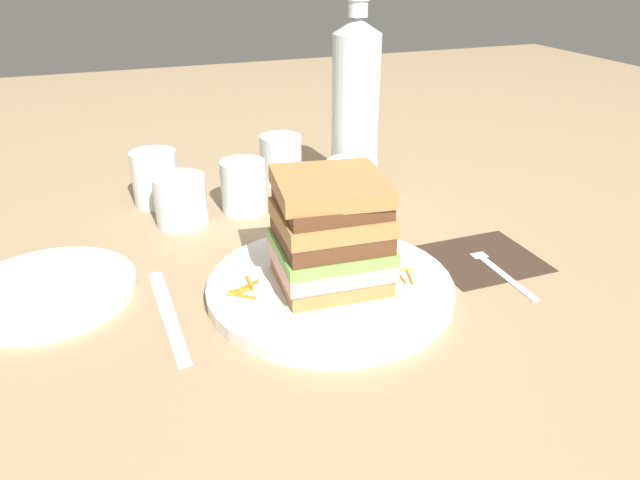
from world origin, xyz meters
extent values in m
plane|color=#9E8460|center=(0.00, 0.00, 0.00)|extent=(3.00, 3.00, 0.00)
cylinder|color=white|center=(0.00, -0.03, 0.01)|extent=(0.29, 0.29, 0.02)
cube|color=#A87A42|center=(0.00, -0.03, 0.03)|extent=(0.12, 0.11, 0.02)
cube|color=#E0A393|center=(0.00, -0.03, 0.05)|extent=(0.13, 0.12, 0.02)
cube|color=#7AB74C|center=(0.00, -0.03, 0.06)|extent=(0.13, 0.12, 0.01)
cube|color=#56331E|center=(0.00, -0.03, 0.08)|extent=(0.12, 0.11, 0.02)
cube|color=#A87A42|center=(0.00, -0.03, 0.10)|extent=(0.12, 0.11, 0.02)
cube|color=#56331E|center=(0.00, -0.03, 0.12)|extent=(0.12, 0.11, 0.02)
cube|color=#A87A42|center=(0.00, -0.02, 0.13)|extent=(0.13, 0.12, 0.02)
cylinder|color=orange|center=(-0.10, -0.02, 0.02)|extent=(0.03, 0.02, 0.00)
cylinder|color=orange|center=(-0.09, 0.00, 0.02)|extent=(0.00, 0.03, 0.00)
cylinder|color=orange|center=(-0.09, -0.01, 0.02)|extent=(0.03, 0.02, 0.00)
cylinder|color=orange|center=(-0.11, -0.02, 0.02)|extent=(0.02, 0.01, 0.00)
cylinder|color=orange|center=(-0.10, -0.01, 0.02)|extent=(0.02, 0.01, 0.00)
cylinder|color=orange|center=(0.09, -0.05, 0.02)|extent=(0.01, 0.03, 0.00)
cylinder|color=orange|center=(0.09, -0.03, 0.02)|extent=(0.03, 0.01, 0.00)
cylinder|color=orange|center=(0.08, -0.01, 0.02)|extent=(0.02, 0.01, 0.00)
cylinder|color=orange|center=(0.08, -0.02, 0.02)|extent=(0.02, 0.01, 0.00)
cylinder|color=orange|center=(0.08, -0.05, 0.02)|extent=(0.00, 0.03, 0.00)
cube|color=#38281E|center=(0.22, -0.02, 0.00)|extent=(0.14, 0.13, 0.00)
cube|color=silver|center=(0.22, -0.07, 0.00)|extent=(0.01, 0.11, 0.00)
cube|color=silver|center=(0.22, -0.01, 0.00)|extent=(0.02, 0.02, 0.00)
cylinder|color=silver|center=(0.23, 0.02, 0.00)|extent=(0.00, 0.04, 0.00)
cylinder|color=silver|center=(0.22, 0.02, 0.00)|extent=(0.00, 0.04, 0.00)
cylinder|color=silver|center=(0.22, 0.02, 0.00)|extent=(0.00, 0.04, 0.00)
cylinder|color=silver|center=(0.21, 0.02, 0.00)|extent=(0.00, 0.04, 0.00)
cube|color=silver|center=(-0.18, -0.06, 0.00)|extent=(0.02, 0.10, 0.00)
cube|color=silver|center=(-0.19, 0.04, 0.00)|extent=(0.02, 0.11, 0.00)
cylinder|color=white|center=(0.12, 0.18, 0.04)|extent=(0.08, 0.08, 0.08)
cylinder|color=orange|center=(0.12, 0.18, 0.03)|extent=(0.07, 0.07, 0.07)
cylinder|color=silver|center=(0.15, 0.25, 0.13)|extent=(0.07, 0.07, 0.25)
cone|color=silver|center=(0.15, 0.25, 0.26)|extent=(0.07, 0.07, 0.02)
cylinder|color=silver|center=(0.15, 0.25, 0.29)|extent=(0.03, 0.03, 0.02)
cylinder|color=silver|center=(-0.03, 0.25, 0.04)|extent=(0.07, 0.07, 0.08)
cylinder|color=silver|center=(0.05, 0.35, 0.04)|extent=(0.07, 0.07, 0.08)
cylinder|color=silver|center=(-0.16, 0.32, 0.04)|extent=(0.07, 0.07, 0.09)
cylinder|color=silver|center=(-0.13, 0.23, 0.04)|extent=(0.07, 0.07, 0.07)
cylinder|color=white|center=(-0.31, 0.08, 0.01)|extent=(0.20, 0.20, 0.01)
camera|label=1|loc=(-0.22, -0.58, 0.37)|focal=33.45mm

